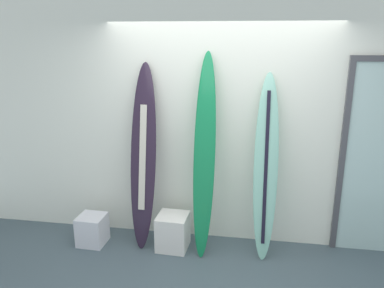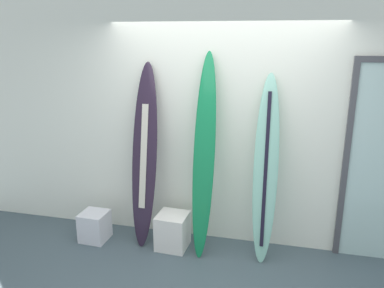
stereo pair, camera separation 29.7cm
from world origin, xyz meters
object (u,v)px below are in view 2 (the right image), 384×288
surfboard_seafoam (266,172)px  display_block_left (95,226)px  surfboard_emerald (204,158)px  surfboard_charcoal (144,156)px  display_block_center (173,231)px

surfboard_seafoam → display_block_left: size_ratio=5.77×
surfboard_emerald → surfboard_seafoam: size_ratio=1.11×
surfboard_emerald → surfboard_charcoal: bearing=176.7°
surfboard_emerald → display_block_center: (-0.35, -0.06, -0.89)m
surfboard_emerald → surfboard_seafoam: bearing=2.5°
surfboard_charcoal → display_block_left: surfboard_charcoal is taller
surfboard_emerald → display_block_center: size_ratio=5.47×
surfboard_charcoal → display_block_left: size_ratio=6.03×
surfboard_emerald → display_block_left: 1.59m
surfboard_charcoal → surfboard_seafoam: size_ratio=1.05×
surfboard_charcoal → display_block_center: 0.91m
display_block_left → display_block_center: (0.95, 0.06, 0.03)m
surfboard_charcoal → surfboard_emerald: size_ratio=0.94×
display_block_left → surfboard_emerald: bearing=4.9°
surfboard_emerald → display_block_center: bearing=-170.7°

